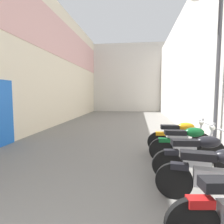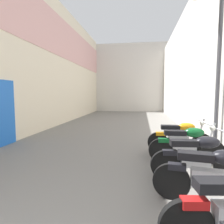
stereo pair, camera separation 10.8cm
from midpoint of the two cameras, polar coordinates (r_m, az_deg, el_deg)
name	(u,v)px [view 1 (the left image)]	position (r m, az deg, el deg)	size (l,w,h in m)	color
ground_plane	(110,136)	(8.06, -1.12, -7.12)	(35.15, 35.15, 0.00)	slate
building_left	(48,61)	(10.95, -18.52, 14.05)	(0.45, 19.15, 6.84)	beige
building_right	(189,67)	(10.13, 21.27, 12.16)	(0.45, 19.15, 6.01)	silver
building_far_end	(127,79)	(20.45, 4.30, 9.77)	(9.63, 2.00, 6.68)	beige
motorcycle_third	(217,174)	(3.53, 27.64, -15.68)	(1.84, 0.58, 1.04)	black
motorcycle_fourth	(199,155)	(4.34, 23.49, -11.58)	(1.85, 0.58, 1.04)	black
motorcycle_fifth	(187,143)	(5.28, 20.50, -8.50)	(1.85, 0.58, 1.04)	black
motorcycle_sixth	(180,136)	(6.08, 18.75, -6.67)	(1.85, 0.58, 1.04)	black
street_lamp	(214,64)	(5.74, 27.24, 12.51)	(0.79, 0.18, 4.24)	#47474C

